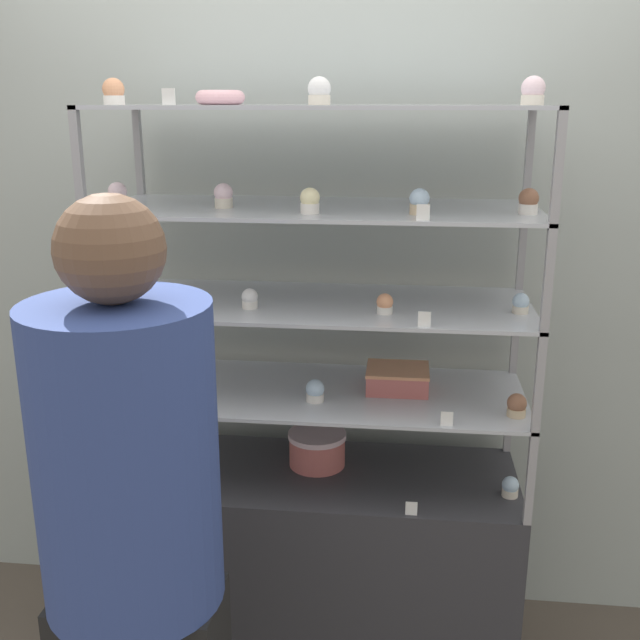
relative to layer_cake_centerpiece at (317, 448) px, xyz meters
name	(u,v)px	position (x,y,z in m)	size (l,w,h in m)	color
back_wall	(332,280)	(0.02, 0.34, 0.52)	(8.00, 0.05, 2.60)	#A8B2AD
display_base	(320,564)	(0.02, -0.06, -0.42)	(1.33, 0.51, 0.72)	#333338
display_riser_lower	(320,395)	(0.02, -0.06, 0.22)	(1.33, 0.51, 0.30)	#99999E
display_riser_middle	(320,307)	(0.02, -0.06, 0.52)	(1.33, 0.51, 0.30)	#99999E
display_riser_upper	(320,213)	(0.02, -0.06, 0.83)	(1.33, 0.51, 0.30)	#99999E
display_riser_top	(320,111)	(0.02, -0.06, 1.13)	(1.33, 0.51, 0.30)	#99999E
layer_cake_centerpiece	(317,448)	(0.00, 0.00, 0.00)	(0.20, 0.20, 0.12)	#C66660
sheet_cake_frosted	(398,378)	(0.27, -0.02, 0.28)	(0.20, 0.17, 0.07)	#C66660
cupcake_0	(135,472)	(-0.59, -0.18, -0.03)	(0.05, 0.05, 0.07)	white
cupcake_1	(510,487)	(0.64, -0.14, -0.03)	(0.05, 0.05, 0.07)	beige
price_tag_0	(411,509)	(0.32, -0.30, -0.04)	(0.04, 0.00, 0.04)	white
cupcake_2	(125,388)	(-0.60, -0.19, 0.27)	(0.06, 0.06, 0.07)	white
cupcake_3	(315,391)	(0.01, -0.15, 0.27)	(0.06, 0.06, 0.07)	white
cupcake_4	(517,406)	(0.63, -0.20, 0.27)	(0.06, 0.06, 0.07)	#CCB28C
price_tag_1	(447,419)	(0.42, -0.30, 0.26)	(0.04, 0.00, 0.04)	white
cupcake_5	(126,296)	(-0.58, -0.17, 0.57)	(0.05, 0.05, 0.06)	#CCB28C
cupcake_6	(250,299)	(-0.19, -0.16, 0.57)	(0.05, 0.05, 0.06)	white
cupcake_7	(385,304)	(0.22, -0.17, 0.57)	(0.05, 0.05, 0.06)	white
cupcake_8	(521,304)	(0.63, -0.12, 0.57)	(0.05, 0.05, 0.06)	beige
price_tag_2	(424,319)	(0.34, -0.30, 0.56)	(0.04, 0.00, 0.04)	white
cupcake_9	(118,195)	(-0.60, -0.11, 0.88)	(0.06, 0.06, 0.07)	white
cupcake_10	(223,196)	(-0.27, -0.11, 0.88)	(0.06, 0.06, 0.07)	beige
cupcake_11	(310,201)	(0.00, -0.20, 0.88)	(0.06, 0.06, 0.07)	white
cupcake_12	(419,202)	(0.32, -0.18, 0.88)	(0.06, 0.06, 0.07)	#CCB28C
cupcake_13	(528,202)	(0.63, -0.14, 0.88)	(0.06, 0.06, 0.07)	white
price_tag_3	(423,212)	(0.32, -0.30, 0.86)	(0.04, 0.00, 0.04)	white
cupcake_14	(114,92)	(-0.59, -0.11, 1.18)	(0.07, 0.07, 0.08)	white
cupcake_15	(319,92)	(0.03, -0.17, 1.18)	(0.07, 0.07, 0.08)	beige
cupcake_16	(533,91)	(0.61, -0.17, 1.18)	(0.07, 0.07, 0.08)	beige
price_tag_4	(169,97)	(-0.37, -0.30, 1.17)	(0.04, 0.00, 0.04)	white
donut_glazed	(220,97)	(-0.29, -0.04, 1.16)	(0.15, 0.15, 0.04)	#EFB2BC
customer_figure	(134,548)	(-0.32, -0.88, 0.16)	(0.41, 0.41, 1.76)	black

